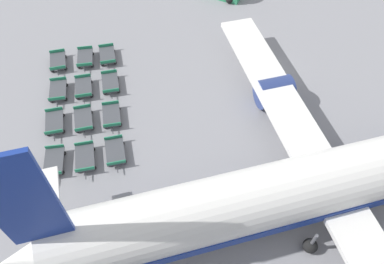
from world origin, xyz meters
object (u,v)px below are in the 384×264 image
baggage_dolly_row_mid_a_col_b (84,88)px  baggage_dolly_row_mid_b_col_d (115,152)px  baggage_dolly_row_mid_b_col_b (110,83)px  baggage_dolly_row_mid_b_col_c (112,116)px  baggage_dolly_row_near_col_a (58,61)px  baggage_dolly_row_near_col_c (55,122)px  baggage_dolly_row_mid_a_col_a (85,58)px  baggage_dolly_row_mid_a_col_d (85,158)px  baggage_dolly_row_near_col_b (58,91)px  airplane (347,177)px  baggage_dolly_row_mid_a_col_c (83,119)px  baggage_dolly_row_mid_b_col_a (107,55)px  baggage_dolly_row_near_col_d (54,162)px

baggage_dolly_row_mid_a_col_b → baggage_dolly_row_mid_b_col_d: 8.52m
baggage_dolly_row_mid_b_col_b → baggage_dolly_row_mid_b_col_c: size_ratio=1.00×
baggage_dolly_row_near_col_a → baggage_dolly_row_near_col_c: same height
baggage_dolly_row_mid_a_col_a → baggage_dolly_row_mid_a_col_b: 4.29m
baggage_dolly_row_near_col_a → baggage_dolly_row_mid_b_col_c: size_ratio=1.01×
baggage_dolly_row_mid_a_col_b → baggage_dolly_row_mid_b_col_b: size_ratio=1.00×
baggage_dolly_row_mid_a_col_d → baggage_dolly_row_mid_b_col_b: 8.79m
baggage_dolly_row_mid_b_col_d → baggage_dolly_row_near_col_b: bearing=-146.1°
airplane → baggage_dolly_row_mid_b_col_d: bearing=-111.3°
baggage_dolly_row_near_col_b → baggage_dolly_row_near_col_c: 3.97m
baggage_dolly_row_mid_a_col_c → baggage_dolly_row_mid_a_col_b: bearing=-177.8°
baggage_dolly_row_near_col_a → baggage_dolly_row_near_col_b: size_ratio=1.01×
airplane → baggage_dolly_row_near_col_b: airplane is taller
baggage_dolly_row_mid_b_col_b → baggage_dolly_row_mid_a_col_a: bearing=-147.6°
baggage_dolly_row_near_col_a → baggage_dolly_row_mid_b_col_d: same height
baggage_dolly_row_mid_a_col_d → baggage_dolly_row_mid_b_col_a: bearing=171.8°
baggage_dolly_row_mid_a_col_c → baggage_dolly_row_mid_b_col_b: same height
baggage_dolly_row_near_col_a → baggage_dolly_row_mid_b_col_b: 6.57m
baggage_dolly_row_near_col_d → baggage_dolly_row_mid_b_col_d: 4.99m
baggage_dolly_row_near_col_a → baggage_dolly_row_near_col_c: bearing=2.5°
baggage_dolly_row_mid_b_col_d → airplane: bearing=68.7°
baggage_dolly_row_mid_b_col_a → baggage_dolly_row_mid_a_col_c: bearing=-14.0°
baggage_dolly_row_near_col_d → baggage_dolly_row_mid_b_col_b: bearing=151.8°
baggage_dolly_row_mid_a_col_b → baggage_dolly_row_mid_a_col_d: (8.28, 0.44, 0.00)m
baggage_dolly_row_near_col_d → baggage_dolly_row_mid_a_col_a: bearing=170.8°
airplane → baggage_dolly_row_mid_a_col_c: (-10.43, -19.45, -2.76)m
baggage_dolly_row_mid_a_col_d → baggage_dolly_row_mid_b_col_a: size_ratio=1.00×
baggage_dolly_row_mid_b_col_b → baggage_dolly_row_mid_b_col_c: same height
baggage_dolly_row_near_col_c → baggage_dolly_row_mid_b_col_a: 9.64m
baggage_dolly_row_near_col_a → baggage_dolly_row_near_col_b: (4.24, 0.35, 0.00)m
baggage_dolly_row_mid_a_col_a → baggage_dolly_row_mid_b_col_a: size_ratio=0.99×
baggage_dolly_row_mid_a_col_b → baggage_dolly_row_mid_b_col_d: bearing=20.1°
baggage_dolly_row_near_col_c → baggage_dolly_row_mid_a_col_b: same height
baggage_dolly_row_near_col_d → baggage_dolly_row_mid_a_col_b: same height
baggage_dolly_row_near_col_c → baggage_dolly_row_mid_b_col_c: bearing=91.2°
baggage_dolly_row_near_col_a → baggage_dolly_row_mid_b_col_d: 13.41m
baggage_dolly_row_mid_b_col_a → baggage_dolly_row_mid_a_col_d: bearing=-8.2°
baggage_dolly_row_mid_a_col_b → baggage_dolly_row_mid_b_col_b: bearing=95.8°
baggage_dolly_row_mid_a_col_c → baggage_dolly_row_mid_b_col_c: size_ratio=1.01×
baggage_dolly_row_near_col_d → baggage_dolly_row_mid_b_col_c: 6.40m
baggage_dolly_row_near_col_a → baggage_dolly_row_mid_a_col_c: bearing=19.4°
baggage_dolly_row_near_col_b → baggage_dolly_row_mid_a_col_c: 4.72m
baggage_dolly_row_near_col_d → baggage_dolly_row_mid_b_col_a: size_ratio=0.99×
baggage_dolly_row_near_col_d → baggage_dolly_row_mid_b_col_d: same height
baggage_dolly_row_mid_a_col_a → baggage_dolly_row_mid_b_col_c: 8.66m
baggage_dolly_row_mid_b_col_a → baggage_dolly_row_mid_b_col_d: 12.41m
baggage_dolly_row_mid_a_col_a → baggage_dolly_row_mid_b_col_d: 12.63m
baggage_dolly_row_mid_b_col_d → baggage_dolly_row_near_col_c: bearing=-126.6°
baggage_dolly_row_mid_b_col_c → baggage_dolly_row_mid_b_col_a: bearing=-177.4°
baggage_dolly_row_near_col_a → baggage_dolly_row_mid_a_col_a: size_ratio=1.01×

